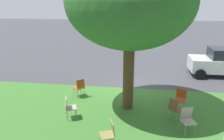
# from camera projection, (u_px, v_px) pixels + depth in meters

# --- Properties ---
(ground) EXTENTS (80.00, 80.00, 0.00)m
(ground) POSITION_uv_depth(u_px,v_px,m) (131.00, 87.00, 11.27)
(ground) COLOR #424247
(grass_verge) EXTENTS (48.00, 6.00, 0.01)m
(grass_verge) POSITION_uv_depth(u_px,v_px,m) (126.00, 118.00, 8.25)
(grass_verge) COLOR #3D752D
(grass_verge) RESTS_ON ground
(street_tree) EXTENTS (4.74, 4.74, 5.98)m
(street_tree) POSITION_uv_depth(u_px,v_px,m) (130.00, 2.00, 7.84)
(street_tree) COLOR brown
(street_tree) RESTS_ON ground
(chair_0) EXTENTS (0.54, 0.54, 0.88)m
(chair_0) POSITION_uv_depth(u_px,v_px,m) (180.00, 98.00, 8.77)
(chair_0) COLOR #C64C1E
(chair_0) RESTS_ON ground
(chair_1) EXTENTS (0.59, 0.59, 0.88)m
(chair_1) POSITION_uv_depth(u_px,v_px,m) (80.00, 87.00, 9.92)
(chair_1) COLOR #C64C1E
(chair_1) RESTS_ON ground
(chair_2) EXTENTS (0.54, 0.53, 0.88)m
(chair_2) POSITION_uv_depth(u_px,v_px,m) (109.00, 133.00, 6.46)
(chair_2) COLOR olive
(chair_2) RESTS_ON ground
(chair_3) EXTENTS (0.55, 0.55, 0.88)m
(chair_3) POSITION_uv_depth(u_px,v_px,m) (69.00, 106.00, 8.08)
(chair_3) COLOR #ADA393
(chair_3) RESTS_ON ground
(chair_4) EXTENTS (0.52, 0.52, 0.88)m
(chair_4) POSITION_uv_depth(u_px,v_px,m) (188.00, 118.00, 7.24)
(chair_4) COLOR #ADA393
(chair_4) RESTS_ON ground
(chair_5) EXTENTS (0.59, 0.58, 0.88)m
(chair_5) POSITION_uv_depth(u_px,v_px,m) (175.00, 108.00, 7.95)
(chair_5) COLOR brown
(chair_5) RESTS_ON ground
(parked_car) EXTENTS (3.70, 1.92, 1.65)m
(parked_car) POSITION_uv_depth(u_px,v_px,m) (224.00, 62.00, 12.67)
(parked_car) COLOR silver
(parked_car) RESTS_ON ground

